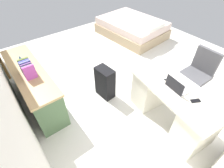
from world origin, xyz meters
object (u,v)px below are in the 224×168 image
(bed, at_px, (132,28))
(figurine_small, at_px, (20,58))
(desk, at_px, (172,105))
(computer_mouse, at_px, (165,78))
(suitcase_black, at_px, (105,83))
(cell_phone_by_mouse, at_px, (167,78))
(office_chair, at_px, (196,76))
(credenza, at_px, (34,86))
(cell_phone_near_laptop, at_px, (196,101))
(laptop, at_px, (177,87))

(bed, height_order, figurine_small, figurine_small)
(desk, bearing_deg, figurine_small, 36.74)
(computer_mouse, bearing_deg, suitcase_black, 39.57)
(suitcase_black, height_order, cell_phone_by_mouse, cell_phone_by_mouse)
(suitcase_black, bearing_deg, office_chair, -130.35)
(bed, distance_m, figurine_small, 3.36)
(office_chair, relative_size, credenza, 0.52)
(cell_phone_near_laptop, bearing_deg, laptop, 32.41)
(computer_mouse, relative_size, figurine_small, 0.91)
(suitcase_black, xyz_separation_m, cell_phone_by_mouse, (-0.89, -0.58, 0.42))
(suitcase_black, height_order, figurine_small, figurine_small)
(office_chair, relative_size, computer_mouse, 9.40)
(bed, distance_m, cell_phone_by_mouse, 2.98)
(suitcase_black, height_order, cell_phone_near_laptop, cell_phone_near_laptop)
(desk, xyz_separation_m, office_chair, (0.15, -0.89, 0.04))
(credenza, xyz_separation_m, figurine_small, (0.33, 0.00, 0.42))
(laptop, distance_m, cell_phone_near_laptop, 0.31)
(credenza, relative_size, cell_phone_near_laptop, 13.24)
(office_chair, distance_m, bed, 2.70)
(laptop, distance_m, computer_mouse, 0.27)
(bed, xyz_separation_m, suitcase_black, (-1.59, 2.16, 0.07))
(credenza, bearing_deg, laptop, -138.64)
(credenza, height_order, bed, credenza)
(suitcase_black, distance_m, computer_mouse, 1.12)
(figurine_small, bearing_deg, bed, -79.76)
(computer_mouse, bearing_deg, cell_phone_near_laptop, -177.98)
(computer_mouse, bearing_deg, office_chair, -91.26)
(laptop, bearing_deg, office_chair, -81.96)
(cell_phone_by_mouse, bearing_deg, suitcase_black, 50.27)
(desk, relative_size, office_chair, 1.61)
(credenza, bearing_deg, office_chair, -123.77)
(credenza, height_order, computer_mouse, computer_mouse)
(suitcase_black, relative_size, computer_mouse, 6.32)
(suitcase_black, height_order, laptop, laptop)
(suitcase_black, bearing_deg, credenza, 53.93)
(computer_mouse, height_order, cell_phone_by_mouse, computer_mouse)
(office_chair, height_order, cell_phone_by_mouse, office_chair)
(credenza, distance_m, laptop, 2.42)
(suitcase_black, bearing_deg, cell_phone_by_mouse, -151.71)
(office_chair, distance_m, cell_phone_near_laptop, 1.04)
(cell_phone_near_laptop, height_order, figurine_small, figurine_small)
(credenza, height_order, cell_phone_near_laptop, cell_phone_near_laptop)
(office_chair, bearing_deg, cell_phone_near_laptop, 116.14)
(office_chair, bearing_deg, bed, -16.63)
(suitcase_black, distance_m, laptop, 1.31)
(desk, xyz_separation_m, credenza, (1.81, 1.59, -0.02))
(desk, distance_m, office_chair, 0.91)
(credenza, relative_size, cell_phone_by_mouse, 13.24)
(laptop, xyz_separation_m, cell_phone_by_mouse, (0.23, -0.10, -0.04))
(bed, height_order, cell_phone_near_laptop, cell_phone_near_laptop)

